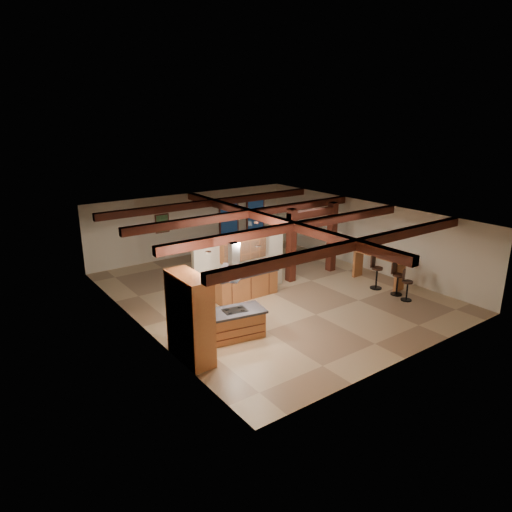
{
  "coord_description": "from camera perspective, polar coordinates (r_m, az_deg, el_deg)",
  "views": [
    {
      "loc": [
        -9.68,
        -12.5,
        6.31
      ],
      "look_at": [
        -0.29,
        0.5,
        1.33
      ],
      "focal_mm": 32.0,
      "sensor_mm": 36.0,
      "label": 1
    }
  ],
  "objects": [
    {
      "name": "bar_stool_c",
      "position": [
        17.74,
        14.75,
        -1.95
      ],
      "size": [
        0.46,
        0.48,
        1.28
      ],
      "color": "black",
      "rests_on": "ground"
    },
    {
      "name": "bar_stool_a",
      "position": [
        16.94,
        18.28,
        -3.5
      ],
      "size": [
        0.42,
        0.43,
        1.11
      ],
      "color": "black",
      "rests_on": "ground"
    },
    {
      "name": "bar_counter",
      "position": [
        18.27,
        15.04,
        -0.96
      ],
      "size": [
        0.61,
        2.24,
        1.17
      ],
      "color": "#9E6733",
      "rests_on": "ground"
    },
    {
      "name": "partition_wall",
      "position": [
        16.48,
        -2.01,
        -1.19
      ],
      "size": [
        3.8,
        0.18,
        2.2
      ],
      "primitive_type": "cube",
      "color": "beige",
      "rests_on": "ground"
    },
    {
      "name": "timber_posts",
      "position": [
        18.38,
        7.07,
        2.8
      ],
      "size": [
        2.5,
        0.3,
        2.9
      ],
      "color": "#39180E",
      "rests_on": "ground"
    },
    {
      "name": "range_hood",
      "position": [
        13.04,
        -2.72,
        -3.07
      ],
      "size": [
        1.1,
        1.1,
        1.4
      ],
      "color": "silver",
      "rests_on": "room_walls"
    },
    {
      "name": "recessed_cans",
      "position": [
        13.21,
        -1.72,
        2.16
      ],
      "size": [
        3.16,
        2.46,
        0.03
      ],
      "color": "silver",
      "rests_on": "room_walls"
    },
    {
      "name": "ground",
      "position": [
        17.02,
        1.78,
        -4.52
      ],
      "size": [
        12.0,
        12.0,
        0.0
      ],
      "primitive_type": "plane",
      "color": "tan",
      "rests_on": "ground"
    },
    {
      "name": "framed_art",
      "position": [
        20.69,
        -11.64,
        4.02
      ],
      "size": [
        0.65,
        0.05,
        0.85
      ],
      "color": "#39180E",
      "rests_on": "room_walls"
    },
    {
      "name": "back_windows",
      "position": [
        22.77,
        -1.71,
        5.05
      ],
      "size": [
        2.7,
        0.07,
        1.7
      ],
      "color": "#39180E",
      "rests_on": "room_walls"
    },
    {
      "name": "microwave",
      "position": [
        16.28,
        -0.7,
        -1.52
      ],
      "size": [
        0.48,
        0.33,
        0.26
      ],
      "primitive_type": "imported",
      "rotation": [
        0.0,
        0.0,
        3.16
      ],
      "color": "#ACADB1",
      "rests_on": "back_counter"
    },
    {
      "name": "ceiling_beams",
      "position": [
        16.2,
        1.87,
        4.59
      ],
      "size": [
        10.0,
        12.0,
        0.28
      ],
      "color": "#39180E",
      "rests_on": "room_walls"
    },
    {
      "name": "bar_stool_b",
      "position": [
        17.34,
        17.16,
        -2.72
      ],
      "size": [
        0.43,
        0.44,
        1.21
      ],
      "color": "black",
      "rests_on": "ground"
    },
    {
      "name": "upper_display_cabinet",
      "position": [
        16.1,
        -1.66,
        1.17
      ],
      "size": [
        1.8,
        0.36,
        0.95
      ],
      "color": "#9E6733",
      "rests_on": "partition_wall"
    },
    {
      "name": "room_walls",
      "position": [
        16.45,
        1.83,
        1.26
      ],
      "size": [
        12.0,
        12.0,
        12.0
      ],
      "color": "beige",
      "rests_on": "ground"
    },
    {
      "name": "table_lamp",
      "position": [
        22.79,
        1.7,
        3.26
      ],
      "size": [
        0.31,
        0.31,
        0.36
      ],
      "color": "black",
      "rests_on": "side_table"
    },
    {
      "name": "pantry_cabinet",
      "position": [
        12.22,
        -8.24,
        -7.66
      ],
      "size": [
        0.67,
        1.6,
        2.4
      ],
      "color": "#9E6733",
      "rests_on": "ground"
    },
    {
      "name": "kitchen_island",
      "position": [
        13.57,
        -2.64,
        -8.42
      ],
      "size": [
        1.88,
        1.23,
        0.87
      ],
      "color": "#9E6733",
      "rests_on": "ground"
    },
    {
      "name": "side_table",
      "position": [
        22.92,
        1.69,
        1.97
      ],
      "size": [
        0.46,
        0.46,
        0.55
      ],
      "primitive_type": "cube",
      "rotation": [
        0.0,
        0.0,
        0.05
      ],
      "color": "#39180E",
      "rests_on": "ground"
    },
    {
      "name": "sofa",
      "position": [
        22.02,
        -1.79,
        1.36
      ],
      "size": [
        1.95,
        0.76,
        0.57
      ],
      "primitive_type": "imported",
      "rotation": [
        0.0,
        0.0,
        3.14
      ],
      "color": "black",
      "rests_on": "ground"
    },
    {
      "name": "back_counter",
      "position": [
        16.38,
        -1.22,
        -3.62
      ],
      "size": [
        2.5,
        0.66,
        0.94
      ],
      "color": "#9E6733",
      "rests_on": "ground"
    },
    {
      "name": "dining_chairs",
      "position": [
        18.86,
        -2.84,
        -0.22
      ],
      "size": [
        2.5,
        2.5,
        1.29
      ],
      "color": "#39180E",
      "rests_on": "ground"
    },
    {
      "name": "dining_table",
      "position": [
        18.97,
        -2.82,
        -1.25
      ],
      "size": [
        1.75,
        1.04,
        0.6
      ],
      "primitive_type": "imported",
      "rotation": [
        0.0,
        0.0,
        -0.06
      ],
      "color": "#3F190F",
      "rests_on": "ground"
    }
  ]
}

